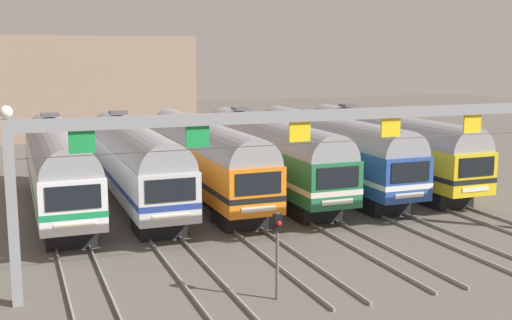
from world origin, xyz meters
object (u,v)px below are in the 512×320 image
(commuter_train_blue, at_px, (329,148))
(commuter_train_white, at_px, (58,164))
(commuter_train_yellow, at_px, (385,145))
(commuter_train_silver, at_px, (134,160))
(commuter_train_orange, at_px, (204,156))
(catenary_gantry, at_px, (346,136))
(yard_signal_mast, at_px, (277,239))
(commuter_train_green, at_px, (269,152))

(commuter_train_blue, bearing_deg, commuter_train_white, 179.99)
(commuter_train_white, bearing_deg, commuter_train_yellow, 0.00)
(commuter_train_silver, distance_m, commuter_train_yellow, 16.66)
(commuter_train_orange, xyz_separation_m, commuter_train_blue, (8.33, 0.00, 0.00))
(commuter_train_orange, bearing_deg, catenary_gantry, -81.23)
(commuter_train_white, distance_m, yard_signal_mast, 17.40)
(commuter_train_silver, bearing_deg, commuter_train_yellow, 0.00)
(commuter_train_orange, height_order, yard_signal_mast, commuter_train_orange)
(commuter_train_blue, distance_m, commuter_train_yellow, 4.17)
(yard_signal_mast, bearing_deg, commuter_train_blue, 57.32)
(commuter_train_white, relative_size, commuter_train_green, 1.00)
(commuter_train_yellow, distance_m, catenary_gantry, 17.26)
(commuter_train_orange, height_order, catenary_gantry, catenary_gantry)
(commuter_train_white, height_order, catenary_gantry, catenary_gantry)
(commuter_train_silver, height_order, catenary_gantry, catenary_gantry)
(commuter_train_silver, bearing_deg, commuter_train_white, 180.00)
(commuter_train_yellow, bearing_deg, commuter_train_silver, 180.00)
(commuter_train_orange, relative_size, catenary_gantry, 0.69)
(commuter_train_blue, bearing_deg, commuter_train_green, 179.94)
(commuter_train_orange, xyz_separation_m, yard_signal_mast, (-2.08, -16.23, -0.47))
(commuter_train_orange, bearing_deg, commuter_train_green, 0.06)
(commuter_train_white, relative_size, commuter_train_silver, 1.00)
(commuter_train_orange, bearing_deg, commuter_train_yellow, 0.02)
(commuter_train_blue, height_order, catenary_gantry, catenary_gantry)
(catenary_gantry, bearing_deg, commuter_train_yellow, 52.35)
(commuter_train_silver, relative_size, yard_signal_mast, 5.68)
(catenary_gantry, bearing_deg, commuter_train_silver, 114.84)
(commuter_train_white, bearing_deg, commuter_train_orange, -0.03)
(commuter_train_green, relative_size, commuter_train_yellow, 1.00)
(commuter_train_blue, bearing_deg, commuter_train_yellow, 0.06)
(commuter_train_silver, bearing_deg, commuter_train_orange, -0.06)
(commuter_train_green, relative_size, yard_signal_mast, 5.68)
(commuter_train_orange, bearing_deg, yard_signal_mast, -97.31)
(commuter_train_green, distance_m, yard_signal_mast, 17.40)
(commuter_train_silver, height_order, commuter_train_yellow, same)
(commuter_train_blue, relative_size, yard_signal_mast, 5.68)
(commuter_train_green, bearing_deg, commuter_train_silver, 180.00)
(commuter_train_yellow, relative_size, catenary_gantry, 0.69)
(commuter_train_blue, bearing_deg, catenary_gantry, -114.85)
(commuter_train_orange, relative_size, commuter_train_yellow, 1.00)
(commuter_train_silver, relative_size, commuter_train_blue, 1.00)
(commuter_train_orange, height_order, commuter_train_blue, same)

